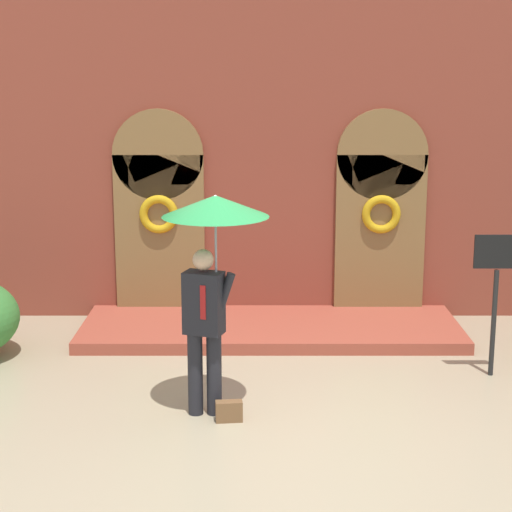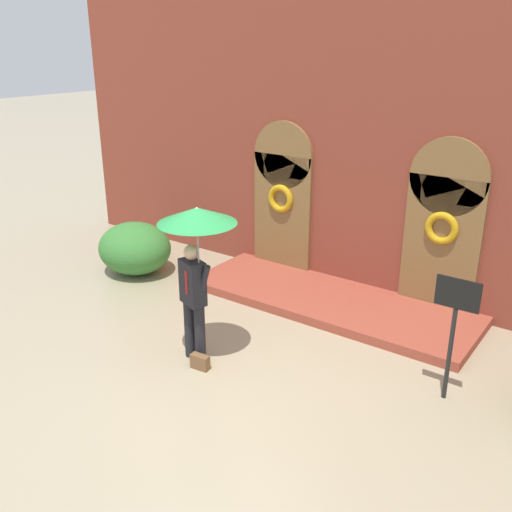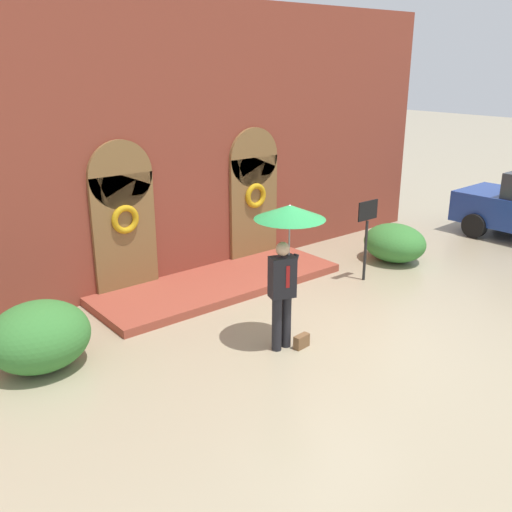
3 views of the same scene
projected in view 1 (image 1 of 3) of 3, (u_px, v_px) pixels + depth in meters
ground_plane at (272, 425)px, 8.87m from camera, size 80.00×80.00×0.00m
building_facade at (266, 134)px, 12.33m from camera, size 14.00×2.30×5.60m
person_with_umbrella at (209, 239)px, 8.73m from camera, size 1.10×1.10×2.36m
handbag at (225, 411)px, 8.93m from camera, size 0.29×0.15×0.22m
sign_post at (492, 281)px, 10.05m from camera, size 0.56×0.06×1.72m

